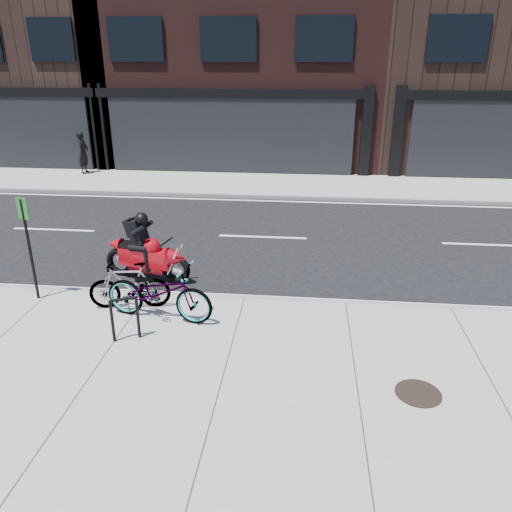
# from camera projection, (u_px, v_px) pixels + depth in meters

# --- Properties ---
(ground) EXTENTS (120.00, 120.00, 0.00)m
(ground) POSITION_uv_depth(u_px,v_px,m) (255.00, 265.00, 11.84)
(ground) COLOR black
(ground) RESTS_ON ground
(sidewalk_near) EXTENTS (60.00, 6.00, 0.13)m
(sidewalk_near) POSITION_uv_depth(u_px,v_px,m) (219.00, 396.00, 7.21)
(sidewalk_near) COLOR gray
(sidewalk_near) RESTS_ON ground
(sidewalk_far) EXTENTS (60.00, 3.50, 0.13)m
(sidewalk_far) POSITION_uv_depth(u_px,v_px,m) (276.00, 185.00, 18.97)
(sidewalk_far) COLOR gray
(sidewalk_far) RESTS_ON ground
(building_midwest) EXTENTS (10.00, 10.00, 12.00)m
(building_midwest) POSITION_uv_depth(u_px,v_px,m) (40.00, 25.00, 24.12)
(building_midwest) COLOR black
(building_midwest) RESTS_ON ground
(bike_rack) EXTENTS (0.44, 0.22, 0.79)m
(bike_rack) POSITION_uv_depth(u_px,v_px,m) (125.00, 315.00, 8.35)
(bike_rack) COLOR black
(bike_rack) RESTS_ON sidewalk_near
(bicycle_front) EXTENTS (2.14, 1.03, 1.08)m
(bicycle_front) POSITION_uv_depth(u_px,v_px,m) (159.00, 292.00, 9.01)
(bicycle_front) COLOR gray
(bicycle_front) RESTS_ON sidewalk_near
(bicycle_rear) EXTENTS (1.59, 0.67, 0.93)m
(bicycle_rear) POSITION_uv_depth(u_px,v_px,m) (129.00, 286.00, 9.42)
(bicycle_rear) COLOR gray
(bicycle_rear) RESTS_ON sidewalk_near
(motorcycle) EXTENTS (2.04, 0.79, 1.54)m
(motorcycle) POSITION_uv_depth(u_px,v_px,m) (150.00, 253.00, 10.90)
(motorcycle) COLOR black
(motorcycle) RESTS_ON ground
(pedestrian) EXTENTS (0.42, 0.62, 1.68)m
(pedestrian) POSITION_uv_depth(u_px,v_px,m) (83.00, 152.00, 20.25)
(pedestrian) COLOR black
(pedestrian) RESTS_ON sidewalk_far
(manhole_cover) EXTENTS (0.80, 0.80, 0.02)m
(manhole_cover) POSITION_uv_depth(u_px,v_px,m) (418.00, 393.00, 7.15)
(manhole_cover) COLOR black
(manhole_cover) RESTS_ON sidewalk_near
(sign_post) EXTENTS (0.27, 0.11, 2.06)m
(sign_post) POSITION_uv_depth(u_px,v_px,m) (28.00, 240.00, 9.51)
(sign_post) COLOR black
(sign_post) RESTS_ON sidewalk_near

